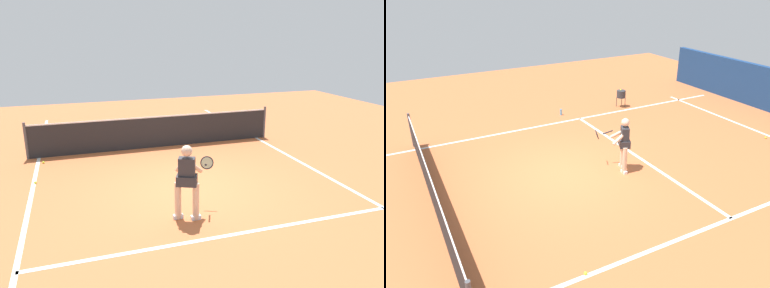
% 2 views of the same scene
% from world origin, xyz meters
% --- Properties ---
extents(ground_plane, '(25.42, 25.42, 0.00)m').
position_xyz_m(ground_plane, '(0.00, 0.00, 0.00)').
color(ground_plane, '#C66638').
extents(baseline_marking, '(8.25, 0.10, 0.01)m').
position_xyz_m(baseline_marking, '(0.00, -7.28, 0.00)').
color(baseline_marking, white).
rests_on(baseline_marking, ground).
extents(service_line_marking, '(7.25, 0.10, 0.01)m').
position_xyz_m(service_line_marking, '(0.00, -2.37, 0.00)').
color(service_line_marking, white).
rests_on(service_line_marking, ground).
extents(sideline_left_marking, '(0.10, 17.56, 0.01)m').
position_xyz_m(sideline_left_marking, '(-3.63, 0.00, 0.00)').
color(sideline_left_marking, white).
rests_on(sideline_left_marking, ground).
extents(sideline_right_marking, '(0.10, 17.56, 0.01)m').
position_xyz_m(sideline_right_marking, '(3.63, 0.00, 0.00)').
color(sideline_right_marking, white).
rests_on(sideline_right_marking, ground).
extents(court_net, '(7.93, 0.08, 1.12)m').
position_xyz_m(court_net, '(0.00, 3.52, 0.53)').
color(court_net, '#4C4C51').
rests_on(court_net, ground).
extents(tennis_player, '(1.03, 0.84, 1.55)m').
position_xyz_m(tennis_player, '(-0.52, -1.48, 0.85)').
color(tennis_player, beige).
rests_on(tennis_player, ground).
extents(tennis_ball_near, '(0.07, 0.07, 0.07)m').
position_xyz_m(tennis_ball_near, '(-3.59, 1.41, 0.03)').
color(tennis_ball_near, '#D1E533').
rests_on(tennis_ball_near, ground).
extents(tennis_ball_far, '(0.07, 0.07, 0.07)m').
position_xyz_m(tennis_ball_far, '(-0.97, -6.98, 0.03)').
color(tennis_ball_far, '#D1E533').
rests_on(tennis_ball_far, ground).
extents(ball_hopper, '(0.36, 0.36, 0.74)m').
position_xyz_m(ball_hopper, '(4.06, -4.52, 0.55)').
color(ball_hopper, '#333338').
rests_on(ball_hopper, ground).
extents(water_bottle, '(0.07, 0.07, 0.24)m').
position_xyz_m(water_bottle, '(4.34, -1.91, 0.12)').
color(water_bottle, '#4C9EE5').
rests_on(water_bottle, ground).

